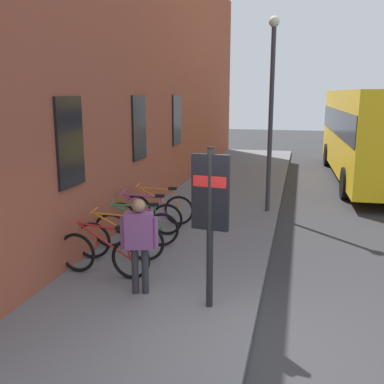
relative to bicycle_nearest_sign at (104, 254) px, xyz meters
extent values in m
plane|color=#2D2D30|center=(4.39, -3.74, -0.51)|extent=(60.00, 60.00, 0.00)
cube|color=slate|center=(6.39, -0.99, -0.45)|extent=(24.00, 3.50, 0.12)
cube|color=brown|center=(7.39, 1.06, 3.48)|extent=(22.00, 0.60, 7.99)
cube|color=black|center=(0.39, 0.74, 1.89)|extent=(0.90, 0.06, 1.60)
cube|color=black|center=(3.89, 0.74, 1.89)|extent=(0.90, 0.06, 1.60)
cube|color=black|center=(7.39, 0.74, 1.89)|extent=(0.90, 0.06, 1.60)
torus|color=black|center=(0.04, 0.53, -0.03)|extent=(0.11, 0.72, 0.72)
torus|color=black|center=(-0.04, -0.51, -0.03)|extent=(0.11, 0.72, 0.72)
cylinder|color=#B21E1E|center=(0.00, -0.02, 0.25)|extent=(0.11, 1.02, 0.58)
cylinder|color=#B21E1E|center=(0.00, 0.06, 0.50)|extent=(0.10, 0.85, 0.09)
cylinder|color=#B21E1E|center=(-0.03, -0.44, 0.22)|extent=(0.05, 0.19, 0.51)
cube|color=black|center=(-0.03, -0.36, 0.51)|extent=(0.11, 0.21, 0.06)
cylinder|color=#B21E1E|center=(0.04, 0.48, 0.57)|extent=(0.48, 0.06, 0.02)
torus|color=black|center=(0.72, 0.56, -0.03)|extent=(0.14, 0.72, 0.72)
torus|color=black|center=(0.83, -0.48, -0.03)|extent=(0.14, 0.72, 0.72)
cylinder|color=orange|center=(0.78, 0.02, 0.25)|extent=(0.15, 1.02, 0.58)
cylinder|color=orange|center=(0.77, 0.09, 0.50)|extent=(0.13, 0.85, 0.09)
cylinder|color=orange|center=(0.82, -0.41, 0.22)|extent=(0.06, 0.19, 0.51)
cube|color=black|center=(0.81, -0.33, 0.51)|extent=(0.12, 0.21, 0.06)
cylinder|color=orange|center=(0.72, 0.51, 0.57)|extent=(0.48, 0.08, 0.02)
torus|color=black|center=(1.41, 0.49, -0.03)|extent=(0.25, 0.71, 0.72)
torus|color=black|center=(1.69, -0.52, -0.03)|extent=(0.25, 0.71, 0.72)
cylinder|color=#267F3F|center=(1.56, -0.04, 0.25)|extent=(0.31, 0.99, 0.58)
cylinder|color=#267F3F|center=(1.54, 0.03, 0.50)|extent=(0.26, 0.83, 0.09)
cylinder|color=#267F3F|center=(1.67, -0.45, 0.22)|extent=(0.08, 0.19, 0.51)
cube|color=black|center=(1.65, -0.38, 0.51)|extent=(0.15, 0.22, 0.06)
cylinder|color=#267F3F|center=(1.42, 0.44, 0.57)|extent=(0.47, 0.15, 0.02)
torus|color=black|center=(2.33, 0.64, -0.03)|extent=(0.15, 0.72, 0.72)
torus|color=black|center=(2.47, -0.40, -0.03)|extent=(0.15, 0.72, 0.72)
cylinder|color=#8C338C|center=(2.40, 0.10, 0.25)|extent=(0.17, 1.01, 0.58)
cylinder|color=#8C338C|center=(2.39, 0.17, 0.50)|extent=(0.15, 0.85, 0.09)
cylinder|color=#8C338C|center=(2.46, -0.32, 0.22)|extent=(0.06, 0.19, 0.51)
cube|color=black|center=(2.45, -0.25, 0.51)|extent=(0.13, 0.21, 0.06)
cylinder|color=#8C338C|center=(2.34, 0.59, 0.57)|extent=(0.48, 0.09, 0.02)
torus|color=black|center=(3.13, 0.58, -0.03)|extent=(0.17, 0.72, 0.72)
torus|color=black|center=(3.29, -0.46, -0.03)|extent=(0.17, 0.72, 0.72)
cylinder|color=orange|center=(3.21, 0.04, 0.25)|extent=(0.19, 1.01, 0.58)
cylinder|color=orange|center=(3.20, 0.11, 0.50)|extent=(0.16, 0.85, 0.09)
cylinder|color=orange|center=(3.27, -0.38, 0.22)|extent=(0.06, 0.19, 0.51)
cube|color=black|center=(3.26, -0.31, 0.51)|extent=(0.13, 0.21, 0.06)
cylinder|color=orange|center=(3.14, 0.53, 0.57)|extent=(0.48, 0.09, 0.02)
cylinder|color=black|center=(-0.70, -2.03, 0.81)|extent=(0.10, 0.10, 2.40)
cube|color=black|center=(-0.70, -2.03, 1.36)|extent=(0.15, 0.56, 1.10)
cube|color=red|center=(-0.70, -2.03, 1.53)|extent=(0.16, 0.50, 0.16)
cube|color=yellow|center=(11.03, -5.74, 1.34)|extent=(10.58, 2.85, 3.00)
cube|color=black|center=(11.03, -5.74, 1.70)|extent=(10.37, 2.88, 0.90)
cylinder|color=black|center=(7.63, -4.66, -0.01)|extent=(1.01, 0.28, 1.00)
cylinder|color=black|center=(14.43, -6.83, -0.01)|extent=(1.01, 0.28, 1.00)
cylinder|color=black|center=(14.35, -4.43, -0.01)|extent=(1.01, 0.28, 1.00)
cylinder|color=#26262D|center=(-0.54, -0.79, -0.01)|extent=(0.11, 0.11, 0.76)
cylinder|color=#26262D|center=(-0.50, -0.94, -0.01)|extent=(0.11, 0.11, 0.76)
cube|color=#723F72|center=(-0.52, -0.87, 0.66)|extent=(0.32, 0.48, 0.57)
sphere|color=#8C664C|center=(-0.52, -0.87, 1.05)|extent=(0.21, 0.21, 0.21)
cylinder|color=#723F72|center=(-0.59, -0.62, 0.62)|extent=(0.09, 0.09, 0.51)
cylinder|color=#723F72|center=(-0.46, -1.11, 0.62)|extent=(0.09, 0.09, 0.51)
cylinder|color=#333338|center=(5.15, -2.44, 1.99)|extent=(0.12, 0.12, 4.75)
sphere|color=silver|center=(5.15, -2.44, 4.48)|extent=(0.28, 0.28, 0.28)
camera|label=1|loc=(-6.79, -3.24, 2.74)|focal=41.86mm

